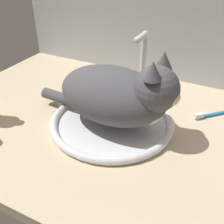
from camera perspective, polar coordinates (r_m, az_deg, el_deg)
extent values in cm
cube|color=#CCB793|center=(74.92, 4.19, -4.35)|extent=(119.66, 68.52, 3.00)
cube|color=#B2B7BC|center=(97.36, 13.23, 16.21)|extent=(119.66, 2.40, 40.37)
torus|color=white|center=(74.83, 0.00, -1.92)|extent=(33.99, 33.99, 2.05)
cylinder|color=white|center=(75.24, 0.00, -2.37)|extent=(30.92, 30.92, 0.60)
cylinder|color=silver|center=(92.35, 6.21, 5.07)|extent=(4.00, 4.00, 1.91)
cylinder|color=silver|center=(88.35, 6.58, 10.55)|extent=(2.00, 2.00, 17.15)
sphere|color=silver|center=(85.50, 6.95, 15.87)|extent=(2.20, 2.20, 2.20)
cylinder|color=silver|center=(82.73, 6.16, 15.34)|extent=(2.00, 6.17, 2.00)
sphere|color=silver|center=(79.98, 5.33, 14.77)|extent=(2.10, 2.10, 2.10)
cylinder|color=silver|center=(95.09, 1.75, 6.01)|extent=(3.20, 3.20, 1.60)
cone|color=silver|center=(93.83, 1.78, 7.58)|extent=(2.88, 2.88, 4.16)
cylinder|color=silver|center=(90.38, 10.88, 3.87)|extent=(3.20, 3.20, 1.60)
cone|color=silver|center=(89.05, 11.07, 5.49)|extent=(2.88, 2.88, 4.16)
ellipsoid|color=#4C4C51|center=(70.45, 0.00, 3.62)|extent=(30.46, 19.97, 14.49)
sphere|color=#4C4C51|center=(63.81, 9.26, 4.77)|extent=(11.09, 11.09, 11.09)
cone|color=#4C4C51|center=(64.20, 10.86, 10.66)|extent=(4.21, 4.21, 4.16)
cone|color=#4C4C51|center=(58.41, 8.54, 8.62)|extent=(4.21, 4.21, 4.16)
ellipsoid|color=silver|center=(63.24, 12.66, 2.95)|extent=(3.58, 4.83, 3.55)
ellipsoid|color=silver|center=(66.99, 7.68, 0.90)|extent=(8.80, 10.55, 7.97)
cylinder|color=#4C4C51|center=(81.91, -10.36, 2.99)|extent=(13.44, 3.92, 3.20)
cylinder|color=#338CD1|center=(85.84, 22.19, -0.07)|extent=(10.40, 10.42, 1.00)
cube|color=white|center=(80.86, 17.77, -0.70)|extent=(2.69, 2.69, 1.20)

